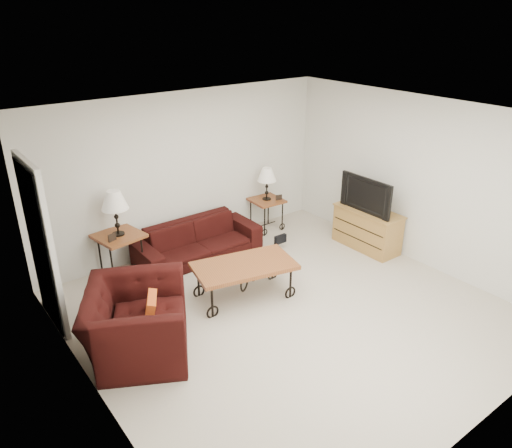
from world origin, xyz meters
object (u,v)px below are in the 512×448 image
(lamp_right, at_px, (267,184))
(tv_stand, at_px, (367,229))
(side_table_left, at_px, (121,255))
(coffee_table, at_px, (244,280))
(side_table_right, at_px, (267,214))
(armchair, at_px, (137,322))
(lamp_left, at_px, (116,213))
(television, at_px, (370,194))
(sofa, at_px, (198,240))
(backpack, at_px, (276,235))

(lamp_right, xyz_separation_m, tv_stand, (0.86, -1.54, -0.52))
(side_table_left, xyz_separation_m, lamp_right, (2.69, 0.00, 0.52))
(coffee_table, bearing_deg, side_table_left, 124.86)
(side_table_right, relative_size, armchair, 0.46)
(lamp_right, xyz_separation_m, armchair, (-3.25, -1.77, -0.45))
(lamp_left, bearing_deg, television, -23.61)
(armchair, distance_m, tv_stand, 4.11)
(tv_stand, bearing_deg, lamp_right, 119.06)
(lamp_left, bearing_deg, armchair, -107.71)
(sofa, height_order, coffee_table, sofa)
(side_table_left, bearing_deg, sofa, -8.65)
(side_table_left, xyz_separation_m, backpack, (2.38, -0.63, -0.11))
(side_table_right, height_order, armchair, armchair)
(sofa, height_order, lamp_left, lamp_left)
(coffee_table, bearing_deg, tv_stand, 0.19)
(sofa, bearing_deg, tv_stand, -29.96)
(side_table_left, bearing_deg, backpack, -14.82)
(side_table_left, height_order, tv_stand, side_table_left)
(lamp_right, height_order, armchair, lamp_right)
(sofa, height_order, lamp_right, lamp_right)
(lamp_left, bearing_deg, lamp_right, 0.00)
(side_table_right, bearing_deg, sofa, -173.17)
(sofa, distance_m, backpack, 1.28)
(lamp_right, bearing_deg, coffee_table, -136.11)
(lamp_right, height_order, backpack, lamp_right)
(side_table_left, distance_m, armchair, 1.86)
(side_table_right, relative_size, lamp_right, 1.00)
(side_table_left, relative_size, tv_stand, 0.61)
(side_table_left, height_order, armchair, armchair)
(tv_stand, bearing_deg, sofa, 150.04)
(side_table_left, relative_size, backpack, 1.53)
(lamp_right, height_order, television, television)
(side_table_left, bearing_deg, television, -23.61)
(side_table_left, xyz_separation_m, television, (3.52, -1.54, 0.60))
(sofa, distance_m, coffee_table, 1.37)
(tv_stand, bearing_deg, backpack, 141.91)
(lamp_left, bearing_deg, backpack, -14.82)
(side_table_left, xyz_separation_m, armchair, (-0.56, -1.77, 0.07))
(lamp_right, bearing_deg, backpack, -115.80)
(side_table_left, relative_size, coffee_table, 0.50)
(armchair, bearing_deg, lamp_left, 10.96)
(armchair, xyz_separation_m, tv_stand, (4.11, 0.23, -0.07))
(sofa, distance_m, side_table_left, 1.20)
(backpack, bearing_deg, armchair, -166.64)
(lamp_right, bearing_deg, sofa, -173.17)
(television, bearing_deg, lamp_left, -113.61)
(sofa, xyz_separation_m, tv_stand, (2.36, -1.36, 0.04))
(sofa, relative_size, backpack, 4.59)
(armchair, height_order, tv_stand, armchair)
(armchair, relative_size, tv_stand, 1.13)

